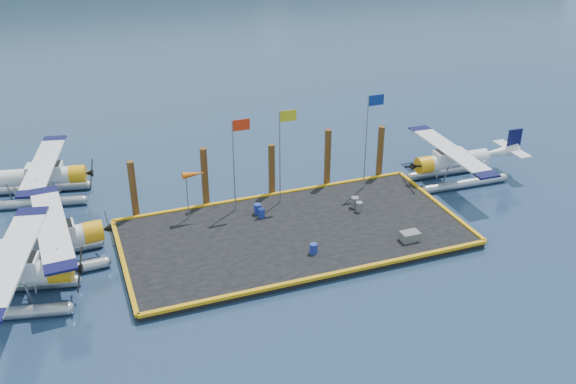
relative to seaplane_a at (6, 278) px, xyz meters
name	(u,v)px	position (x,y,z in m)	size (l,w,h in m)	color
ground	(294,237)	(15.73, 1.28, -1.62)	(4000.00, 4000.00, 0.00)	#192E4B
dock	(294,234)	(15.73, 1.28, -1.42)	(20.00, 10.00, 0.40)	black
dock_bumpers	(294,230)	(15.73, 1.28, -1.13)	(20.25, 10.25, 0.18)	#C1840B
seaplane_a	(6,278)	(0.00, 0.00, 0.00)	(9.69, 10.52, 3.73)	#9396A0
seaplane_b	(47,244)	(1.97, 2.85, -0.09)	(9.01, 9.93, 3.53)	#9396A0
seaplane_c	(40,179)	(1.80, 11.71, -0.10)	(9.04, 9.85, 3.49)	#9396A0
seaplane_d	(454,163)	(28.91, 4.53, -0.16)	(8.58, 9.45, 3.37)	#9396A0
drum_0	(262,213)	(14.48, 3.59, -0.94)	(0.41, 0.41, 0.57)	navy
drum_1	(314,248)	(15.94, -1.35, -0.94)	(0.40, 0.40, 0.56)	navy
drum_2	(359,207)	(20.49, 2.20, -0.91)	(0.44, 0.44, 0.63)	#59585D
drum_3	(313,249)	(15.88, -1.40, -0.93)	(0.42, 0.42, 0.59)	navy
drum_4	(355,202)	(20.47, 2.79, -0.88)	(0.49, 0.49, 0.69)	#59585D
drum_5	(258,209)	(14.39, 4.13, -0.90)	(0.46, 0.46, 0.65)	navy
crate	(410,236)	(21.67, -2.05, -0.95)	(1.08, 0.72, 0.54)	#59585D
flagpole_red	(237,151)	(13.44, 5.08, 2.77)	(1.14, 0.08, 6.00)	gray
flagpole_yellow	(283,143)	(16.43, 5.08, 2.89)	(1.14, 0.08, 6.20)	gray
flagpole_blue	(369,128)	(22.42, 5.08, 3.06)	(1.14, 0.08, 6.50)	gray
windsock	(194,175)	(10.70, 5.08, 1.61)	(1.40, 0.44, 3.12)	gray
piling_0	(134,191)	(7.23, 6.68, 0.38)	(0.44, 0.44, 4.00)	#462B14
piling_1	(205,179)	(11.73, 6.68, 0.48)	(0.44, 0.44, 4.20)	#462B14
piling_2	(272,171)	(16.23, 6.68, 0.28)	(0.44, 0.44, 3.80)	#462B14
piling_3	(328,159)	(20.23, 6.68, 0.53)	(0.44, 0.44, 4.30)	#462B14
piling_4	(380,153)	(24.23, 6.68, 0.38)	(0.44, 0.44, 4.00)	#462B14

